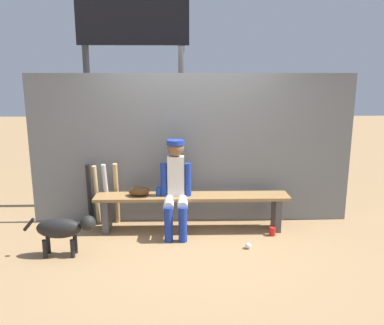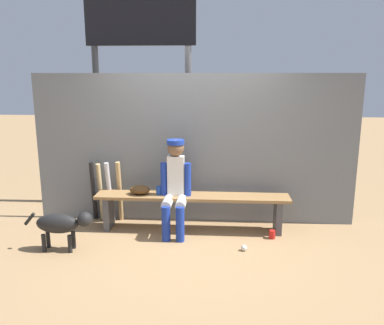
{
  "view_description": "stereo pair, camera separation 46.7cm",
  "coord_description": "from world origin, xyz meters",
  "views": [
    {
      "loc": [
        -0.12,
        -5.05,
        2.09
      ],
      "look_at": [
        0.0,
        0.0,
        0.95
      ],
      "focal_mm": 36.71,
      "sensor_mm": 36.0,
      "label": 1
    },
    {
      "loc": [
        0.35,
        -5.04,
        2.09
      ],
      "look_at": [
        0.0,
        0.0,
        0.95
      ],
      "focal_mm": 36.71,
      "sensor_mm": 36.0,
      "label": 2
    }
  ],
  "objects": [
    {
      "name": "player_seated",
      "position": [
        -0.22,
        -0.11,
        0.69
      ],
      "size": [
        0.41,
        0.55,
        1.25
      ],
      "color": "silver",
      "rests_on": "ground_plane"
    },
    {
      "name": "chainlink_fence",
      "position": [
        0.0,
        0.36,
        1.05
      ],
      "size": [
        4.52,
        0.03,
        2.1
      ],
      "primitive_type": "cube",
      "color": "slate",
      "rests_on": "ground_plane"
    },
    {
      "name": "cup_on_ground",
      "position": [
        1.06,
        -0.22,
        0.06
      ],
      "size": [
        0.08,
        0.08,
        0.11
      ],
      "primitive_type": "cylinder",
      "color": "red",
      "rests_on": "ground_plane"
    },
    {
      "name": "bat_wood_tan",
      "position": [
        -1.06,
        0.26,
        0.45
      ],
      "size": [
        0.08,
        0.19,
        0.9
      ],
      "primitive_type": "cylinder",
      "rotation": [
        0.14,
        0.0,
        0.06
      ],
      "color": "tan",
      "rests_on": "ground_plane"
    },
    {
      "name": "bat_aluminum_black",
      "position": [
        -1.43,
        0.23,
        0.46
      ],
      "size": [
        0.12,
        0.29,
        0.91
      ],
      "primitive_type": "cylinder",
      "rotation": [
        0.24,
        0.0,
        0.2
      ],
      "color": "black",
      "rests_on": "ground_plane"
    },
    {
      "name": "baseball",
      "position": [
        0.67,
        -0.61,
        0.04
      ],
      "size": [
        0.07,
        0.07,
        0.07
      ],
      "primitive_type": "sphere",
      "color": "white",
      "rests_on": "ground_plane"
    },
    {
      "name": "bat_aluminum_silver",
      "position": [
        -1.19,
        0.21,
        0.45
      ],
      "size": [
        0.1,
        0.2,
        0.9
      ],
      "primitive_type": "cylinder",
      "rotation": [
        0.14,
        0.0,
        -0.2
      ],
      "color": "#B7B7BC",
      "rests_on": "ground_plane"
    },
    {
      "name": "ground_plane",
      "position": [
        0.0,
        0.0,
        0.0
      ],
      "size": [
        30.0,
        30.0,
        0.0
      ],
      "primitive_type": "plane",
      "color": "#9E7A51"
    },
    {
      "name": "scoreboard",
      "position": [
        -0.8,
        1.1,
        2.45
      ],
      "size": [
        1.95,
        0.27,
        3.55
      ],
      "color": "#3F3F42",
      "rests_on": "ground_plane"
    },
    {
      "name": "dugout_bench",
      "position": [
        0.0,
        0.0,
        0.39
      ],
      "size": [
        2.61,
        0.36,
        0.5
      ],
      "color": "olive",
      "rests_on": "ground_plane"
    },
    {
      "name": "bat_wood_natural",
      "position": [
        -1.34,
        0.27,
        0.43
      ],
      "size": [
        0.08,
        0.16,
        0.86
      ],
      "primitive_type": "cylinder",
      "rotation": [
        0.11,
        0.0,
        -0.11
      ],
      "color": "tan",
      "rests_on": "ground_plane"
    },
    {
      "name": "baseball_glove",
      "position": [
        -0.71,
        0.0,
        0.56
      ],
      "size": [
        0.28,
        0.2,
        0.12
      ],
      "primitive_type": "ellipsoid",
      "color": "#593819",
      "rests_on": "dugout_bench"
    },
    {
      "name": "dog",
      "position": [
        -1.51,
        -0.74,
        0.34
      ],
      "size": [
        0.84,
        0.2,
        0.49
      ],
      "color": "black",
      "rests_on": "ground_plane"
    },
    {
      "name": "cup_on_bench",
      "position": [
        -0.45,
        -0.0,
        0.55
      ],
      "size": [
        0.08,
        0.08,
        0.11
      ],
      "primitive_type": "cylinder",
      "color": "#1E47AD",
      "rests_on": "dugout_bench"
    }
  ]
}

